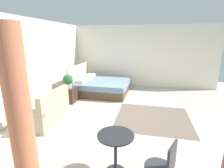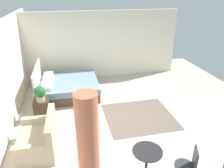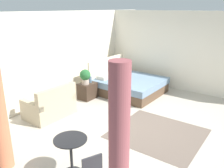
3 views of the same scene
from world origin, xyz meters
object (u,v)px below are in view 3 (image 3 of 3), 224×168
at_px(potted_plant, 85,76).
at_px(bed, 128,85).
at_px(couch, 51,106).
at_px(vase, 90,79).
at_px(nightstand, 87,91).
at_px(balcony_table, 71,150).

bearing_deg(potted_plant, bed, -28.93).
distance_m(couch, potted_plant, 1.53).
height_order(bed, couch, bed).
height_order(couch, vase, couch).
bearing_deg(nightstand, bed, -31.56).
xyz_separation_m(bed, vase, (-1.12, 0.75, 0.33)).
relative_size(bed, potted_plant, 4.45).
bearing_deg(bed, couch, 165.99).
relative_size(potted_plant, balcony_table, 0.68).
relative_size(nightstand, vase, 2.75).
relative_size(vase, balcony_table, 0.28).
distance_m(bed, nightstand, 1.45).
bearing_deg(vase, nightstand, 172.62).
height_order(bed, vase, bed).
xyz_separation_m(couch, nightstand, (1.55, 0.07, -0.03)).
bearing_deg(couch, bed, -14.01).
xyz_separation_m(bed, balcony_table, (-4.11, -1.41, 0.20)).
distance_m(nightstand, potted_plant, 0.53).
relative_size(potted_plant, vase, 2.39).
relative_size(couch, potted_plant, 2.63).
distance_m(bed, vase, 1.38).
xyz_separation_m(bed, potted_plant, (-1.34, 0.74, 0.49)).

